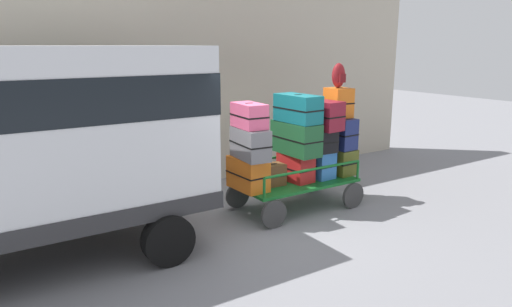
# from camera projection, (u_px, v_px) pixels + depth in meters

# --- Properties ---
(ground_plane) EXTENTS (40.00, 40.00, 0.00)m
(ground_plane) POSITION_uv_depth(u_px,v_px,m) (262.00, 220.00, 7.74)
(ground_plane) COLOR gray
(building_wall) EXTENTS (12.00, 0.38, 5.00)m
(building_wall) POSITION_uv_depth(u_px,v_px,m) (189.00, 63.00, 9.35)
(building_wall) COLOR #BCB29E
(building_wall) RESTS_ON ground
(van) EXTENTS (4.54, 2.12, 2.86)m
(van) POSITION_uv_depth(u_px,v_px,m) (26.00, 135.00, 5.82)
(van) COLOR silver
(van) RESTS_ON ground
(luggage_cart) EXTENTS (2.20, 1.20, 0.52)m
(luggage_cart) POSITION_uv_depth(u_px,v_px,m) (295.00, 186.00, 8.22)
(luggage_cart) COLOR #146023
(luggage_cart) RESTS_ON ground
(cart_railing) EXTENTS (2.07, 1.06, 0.35)m
(cart_railing) POSITION_uv_depth(u_px,v_px,m) (296.00, 165.00, 8.13)
(cart_railing) COLOR #146023
(cart_railing) RESTS_ON luggage_cart
(suitcase_left_bottom) EXTENTS (0.45, 0.77, 0.54)m
(suitcase_left_bottom) POSITION_uv_depth(u_px,v_px,m) (248.00, 174.00, 7.66)
(suitcase_left_bottom) COLOR orange
(suitcase_left_bottom) RESTS_ON luggage_cart
(suitcase_left_middle) EXTENTS (0.45, 0.82, 0.51)m
(suitcase_left_middle) POSITION_uv_depth(u_px,v_px,m) (250.00, 144.00, 7.48)
(suitcase_left_middle) COLOR slate
(suitcase_left_middle) RESTS_ON suitcase_left_bottom
(suitcase_left_top) EXTENTS (0.41, 0.70, 0.40)m
(suitcase_left_top) POSITION_uv_depth(u_px,v_px,m) (249.00, 116.00, 7.40)
(suitcase_left_top) COLOR #CC4C72
(suitcase_left_top) RESTS_ON suitcase_left_middle
(suitcase_midleft_bottom) EXTENTS (0.38, 0.31, 0.38)m
(suitcase_midleft_bottom) POSITION_uv_depth(u_px,v_px,m) (273.00, 174.00, 7.90)
(suitcase_midleft_bottom) COLOR brown
(suitcase_midleft_bottom) RESTS_ON luggage_cart
(suitcase_center_bottom) EXTENTS (0.43, 0.68, 0.49)m
(suitcase_center_bottom) POSITION_uv_depth(u_px,v_px,m) (296.00, 167.00, 8.15)
(suitcase_center_bottom) COLOR #B21E1E
(suitcase_center_bottom) RESTS_ON luggage_cart
(suitcase_center_middle) EXTENTS (0.44, 0.98, 0.57)m
(suitcase_center_middle) POSITION_uv_depth(u_px,v_px,m) (296.00, 138.00, 8.04)
(suitcase_center_middle) COLOR #194C28
(suitcase_center_middle) RESTS_ON suitcase_center_bottom
(suitcase_center_top) EXTENTS (0.46, 0.89, 0.48)m
(suitcase_center_top) POSITION_uv_depth(u_px,v_px,m) (298.00, 108.00, 7.89)
(suitcase_center_top) COLOR #0F5960
(suitcase_center_top) RESTS_ON suitcase_center_middle
(suitcase_midright_bottom) EXTENTS (0.40, 0.70, 0.49)m
(suitcase_midright_bottom) POSITION_uv_depth(u_px,v_px,m) (316.00, 163.00, 8.41)
(suitcase_midright_bottom) COLOR #3372C6
(suitcase_midright_bottom) RESTS_ON luggage_cart
(suitcase_midright_middle) EXTENTS (0.46, 0.82, 0.40)m
(suitcase_midright_middle) POSITION_uv_depth(u_px,v_px,m) (316.00, 139.00, 8.33)
(suitcase_midright_middle) COLOR black
(suitcase_midright_middle) RESTS_ON suitcase_midright_bottom
(suitcase_midright_top) EXTENTS (0.48, 0.97, 0.52)m
(suitcase_midright_top) POSITION_uv_depth(u_px,v_px,m) (318.00, 114.00, 8.20)
(suitcase_midright_top) COLOR maroon
(suitcase_midright_top) RESTS_ON suitcase_midright_middle
(suitcase_right_bottom) EXTENTS (0.44, 0.68, 0.48)m
(suitcase_right_bottom) POSITION_uv_depth(u_px,v_px,m) (338.00, 161.00, 8.63)
(suitcase_right_bottom) COLOR #4C5119
(suitcase_right_bottom) RESTS_ON luggage_cart
(suitcase_right_middle) EXTENTS (0.41, 0.65, 0.57)m
(suitcase_right_middle) POSITION_uv_depth(u_px,v_px,m) (339.00, 133.00, 8.51)
(suitcase_right_middle) COLOR navy
(suitcase_right_middle) RESTS_ON suitcase_right_bottom
(suitcase_right_top) EXTENTS (0.43, 0.48, 0.55)m
(suitcase_right_top) POSITION_uv_depth(u_px,v_px,m) (338.00, 103.00, 8.43)
(suitcase_right_top) COLOR orange
(suitcase_right_top) RESTS_ON suitcase_right_middle
(backpack) EXTENTS (0.27, 0.22, 0.44)m
(backpack) POSITION_uv_depth(u_px,v_px,m) (339.00, 76.00, 8.27)
(backpack) COLOR maroon
(backpack) RESTS_ON suitcase_right_top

